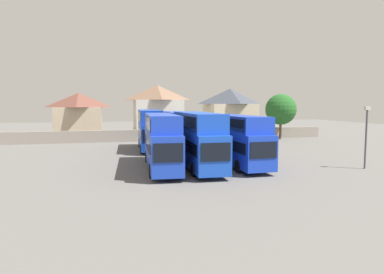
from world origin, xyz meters
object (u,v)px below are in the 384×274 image
at_px(bus_1, 161,138).
at_px(bus_4, 150,127).
at_px(bus_3, 236,137).
at_px(tree_left_of_lot, 281,109).
at_px(house_terrace_centre, 158,111).
at_px(lamp_post_lot_edge, 366,133).
at_px(house_terrace_right, 230,111).
at_px(bus_2, 197,137).
at_px(bus_5, 177,128).
at_px(bus_6, 200,133).
at_px(house_terrace_left, 79,115).

xyz_separation_m(bus_1, bus_4, (0.55, 13.03, 0.09)).
relative_size(bus_3, tree_left_of_lot, 1.51).
height_order(house_terrace_centre, lamp_post_lot_edge, house_terrace_centre).
bearing_deg(lamp_post_lot_edge, house_terrace_right, 89.13).
height_order(bus_2, bus_5, bus_2).
xyz_separation_m(bus_1, bus_3, (7.07, 0.01, -0.08)).
height_order(bus_6, house_terrace_left, house_terrace_left).
xyz_separation_m(bus_2, house_terrace_centre, (0.82, 30.78, 1.83)).
xyz_separation_m(bus_4, bus_5, (3.48, 0.15, -0.13)).
distance_m(bus_1, house_terrace_left, 32.56).
bearing_deg(bus_6, tree_left_of_lot, 111.36).
distance_m(bus_6, lamp_post_lot_edge, 20.68).
bearing_deg(bus_6, bus_5, -90.12).
xyz_separation_m(tree_left_of_lot, lamp_post_lot_edge, (-5.56, -25.74, -1.69)).
height_order(bus_1, house_terrace_centre, house_terrace_centre).
bearing_deg(bus_4, house_terrace_right, 140.31).
height_order(bus_4, house_terrace_centre, house_terrace_centre).
xyz_separation_m(bus_1, house_terrace_right, (18.12, 31.87, 1.72)).
xyz_separation_m(house_terrace_centre, lamp_post_lot_edge, (13.49, -34.90, -1.43)).
bearing_deg(tree_left_of_lot, house_terrace_left, 163.02).
height_order(house_terrace_left, house_terrace_centre, house_terrace_centre).
relative_size(bus_3, house_terrace_centre, 1.23).
relative_size(bus_5, bus_6, 0.93).
relative_size(bus_5, house_terrace_left, 1.43).
xyz_separation_m(bus_5, tree_left_of_lot, (19.10, 8.14, 2.19)).
distance_m(bus_6, house_terrace_right, 21.54).
bearing_deg(bus_4, bus_5, 95.76).
relative_size(bus_6, lamp_post_lot_edge, 2.19).
height_order(house_terrace_centre, tree_left_of_lot, house_terrace_centre).
height_order(bus_3, house_terrace_left, house_terrace_left).
xyz_separation_m(bus_4, tree_left_of_lot, (22.58, 8.29, 2.07)).
bearing_deg(bus_3, bus_5, -168.06).
relative_size(bus_1, house_terrace_left, 1.55).
bearing_deg(house_terrace_centre, bus_3, -84.39).
bearing_deg(bus_5, house_terrace_left, -140.63).
distance_m(bus_2, bus_4, 13.61).
xyz_separation_m(bus_6, house_terrace_right, (10.87, 18.42, 2.55)).
xyz_separation_m(bus_4, house_terrace_centre, (3.52, 17.44, 1.81)).
bearing_deg(bus_4, bus_1, 0.88).
relative_size(bus_2, lamp_post_lot_edge, 2.19).
height_order(bus_5, lamp_post_lot_edge, lamp_post_lot_edge).
relative_size(bus_3, bus_4, 1.06).
relative_size(bus_5, house_terrace_right, 1.24).
relative_size(bus_1, bus_5, 1.08).
relative_size(bus_5, tree_left_of_lot, 1.51).
height_order(bus_4, bus_5, bus_4).
relative_size(house_terrace_centre, tree_left_of_lot, 1.22).
height_order(bus_2, house_terrace_centre, house_terrace_centre).
height_order(house_terrace_right, lamp_post_lot_edge, house_terrace_right).
bearing_deg(bus_6, house_terrace_right, 144.47).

